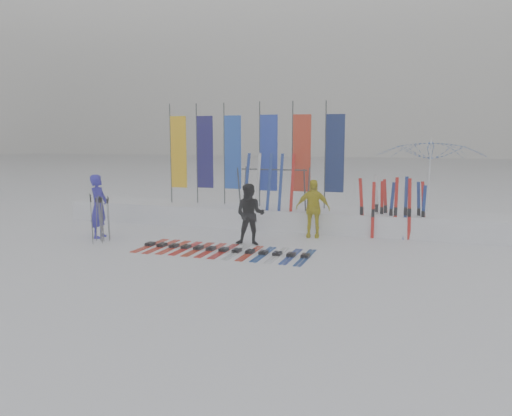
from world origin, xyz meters
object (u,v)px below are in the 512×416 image
(person_blue, at_px, (99,206))
(ski_row, at_px, (224,250))
(person_yellow, at_px, (313,208))
(ski_rack, at_px, (274,183))
(person_black, at_px, (250,214))
(tent_canopy, at_px, (429,185))

(person_blue, relative_size, ski_row, 0.41)
(person_yellow, height_order, ski_rack, ski_rack)
(ski_row, relative_size, ski_rack, 2.05)
(person_blue, distance_m, ski_rack, 5.00)
(person_yellow, relative_size, ski_row, 0.38)
(person_black, height_order, tent_canopy, tent_canopy)
(person_blue, bearing_deg, person_yellow, -81.06)
(tent_canopy, bearing_deg, person_blue, -157.14)
(person_yellow, xyz_separation_m, ski_rack, (-1.36, 0.82, 0.59))
(person_blue, height_order, tent_canopy, tent_canopy)
(person_blue, relative_size, person_yellow, 1.09)
(person_yellow, relative_size, tent_canopy, 0.52)
(person_yellow, bearing_deg, ski_row, -131.56)
(person_yellow, bearing_deg, person_blue, -168.07)
(person_blue, bearing_deg, ski_rack, -66.83)
(person_black, bearing_deg, tent_canopy, 27.91)
(ski_row, distance_m, ski_rack, 3.51)
(person_black, relative_size, ski_row, 0.37)
(person_black, xyz_separation_m, person_yellow, (1.30, 1.49, 0.01))
(person_black, relative_size, tent_canopy, 0.52)
(tent_canopy, relative_size, ski_row, 0.73)
(tent_canopy, distance_m, ski_rack, 4.45)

